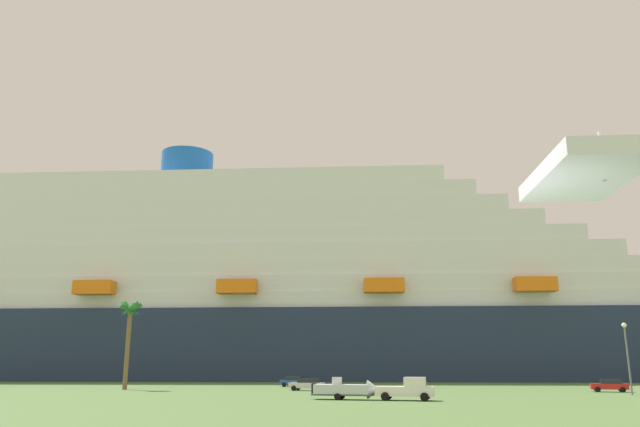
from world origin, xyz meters
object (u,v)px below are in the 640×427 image
(parked_car_red_hatchback, at_px, (610,385))
(palm_tree, at_px, (130,318))
(small_boat_on_trailer, at_px, (349,390))
(street_lamp, at_px, (627,348))
(parked_car_silver_sedan, at_px, (307,384))
(parked_car_blue_suv, at_px, (295,381))
(cruise_ship, at_px, (309,300))
(pickup_truck, at_px, (407,389))

(parked_car_red_hatchback, bearing_deg, palm_tree, -177.07)
(small_boat_on_trailer, bearing_deg, street_lamp, 26.03)
(parked_car_red_hatchback, bearing_deg, parked_car_silver_sedan, -176.24)
(parked_car_red_hatchback, bearing_deg, parked_car_blue_suv, 165.87)
(small_boat_on_trailer, height_order, parked_car_red_hatchback, small_boat_on_trailer)
(palm_tree, height_order, street_lamp, palm_tree)
(parked_car_silver_sedan, bearing_deg, cruise_ship, 100.56)
(cruise_ship, height_order, parked_car_red_hatchback, cruise_ship)
(parked_car_red_hatchback, distance_m, parked_car_silver_sedan, 38.60)
(small_boat_on_trailer, height_order, palm_tree, palm_tree)
(palm_tree, bearing_deg, cruise_ship, 74.67)
(parked_car_silver_sedan, bearing_deg, street_lamp, -7.21)
(pickup_truck, xyz_separation_m, street_lamp, (25.02, 15.47, 4.26))
(parked_car_red_hatchback, xyz_separation_m, parked_car_silver_sedan, (-38.52, -2.53, 0.00))
(pickup_truck, relative_size, small_boat_on_trailer, 0.74)
(pickup_truck, height_order, small_boat_on_trailer, pickup_truck)
(street_lamp, relative_size, parked_car_red_hatchback, 1.78)
(street_lamp, bearing_deg, cruise_ship, 129.28)
(street_lamp, bearing_deg, parked_car_silver_sedan, 172.79)
(cruise_ship, height_order, parked_car_silver_sedan, cruise_ship)
(cruise_ship, relative_size, parked_car_red_hatchback, 55.48)
(pickup_truck, height_order, palm_tree, palm_tree)
(cruise_ship, relative_size, palm_tree, 20.82)
(small_boat_on_trailer, relative_size, palm_tree, 0.63)
(cruise_ship, xyz_separation_m, small_boat_on_trailer, (18.40, -75.15, -16.82))
(pickup_truck, height_order, street_lamp, street_lamp)
(pickup_truck, xyz_separation_m, small_boat_on_trailer, (-5.75, 0.45, -0.08))
(cruise_ship, distance_m, parked_car_silver_sedan, 58.66)
(palm_tree, distance_m, parked_car_red_hatchback, 64.85)
(pickup_truck, relative_size, street_lamp, 0.70)
(cruise_ship, distance_m, small_boat_on_trailer, 79.18)
(cruise_ship, bearing_deg, parked_car_blue_suv, -82.03)
(street_lamp, bearing_deg, palm_tree, 176.31)
(pickup_truck, distance_m, street_lamp, 29.72)
(parked_car_blue_suv, bearing_deg, small_boat_on_trailer, -69.35)
(street_lamp, xyz_separation_m, parked_car_silver_sedan, (-38.88, 4.92, -4.47))
(parked_car_red_hatchback, xyz_separation_m, parked_car_blue_suv, (-42.95, 10.81, 0.00))
(small_boat_on_trailer, height_order, parked_car_blue_suv, small_boat_on_trailer)
(small_boat_on_trailer, relative_size, street_lamp, 0.95)
(parked_car_blue_suv, bearing_deg, pickup_truck, -61.52)
(parked_car_blue_suv, bearing_deg, street_lamp, -22.86)
(small_boat_on_trailer, xyz_separation_m, street_lamp, (30.77, 15.03, 4.34))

